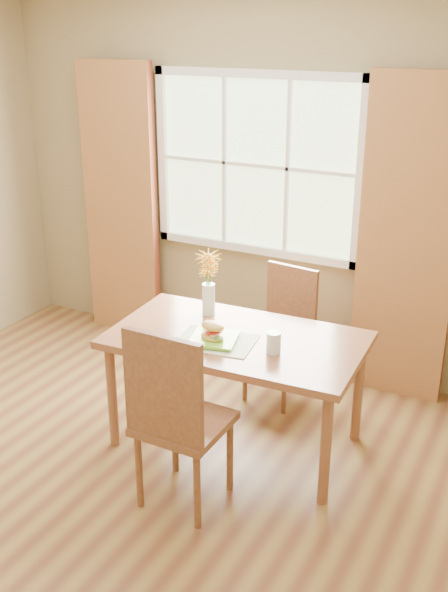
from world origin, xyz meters
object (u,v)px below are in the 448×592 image
object	(u,v)px
water_glass	(274,343)
dining_table	(236,348)
flower_vase	(209,275)
croissant_sandwich	(213,331)
chair_far	(283,328)
chair_near	(174,414)

from	to	relation	value
water_glass	dining_table	bearing A→B (deg)	161.65
dining_table	flower_vase	size ratio (longest dim) A/B	3.67
croissant_sandwich	water_glass	size ratio (longest dim) A/B	1.41
water_glass	flower_vase	world-z (taller)	flower_vase
dining_table	water_glass	world-z (taller)	water_glass
croissant_sandwich	flower_vase	bearing A→B (deg)	134.02
water_glass	flower_vase	distance (m)	0.69
chair_far	croissant_sandwich	distance (m)	0.90
chair_near	water_glass	bearing A→B (deg)	66.47
dining_table	chair_far	bearing A→B (deg)	86.32
dining_table	croissant_sandwich	distance (m)	0.22
dining_table	chair_far	size ratio (longest dim) A/B	1.67
flower_vase	chair_near	bearing A→B (deg)	-71.83
dining_table	croissant_sandwich	size ratio (longest dim) A/B	8.80
dining_table	flower_vase	distance (m)	0.51
chair_far	flower_vase	xyz separation A→B (m)	(-0.32, -0.48, 0.49)
chair_near	croissant_sandwich	distance (m)	0.61
chair_near	croissant_sandwich	world-z (taller)	chair_near
dining_table	chair_far	xyz separation A→B (m)	(0.01, 0.70, -0.15)
croissant_sandwich	flower_vase	world-z (taller)	flower_vase
chair_far	croissant_sandwich	size ratio (longest dim) A/B	5.28
chair_far	croissant_sandwich	world-z (taller)	chair_far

